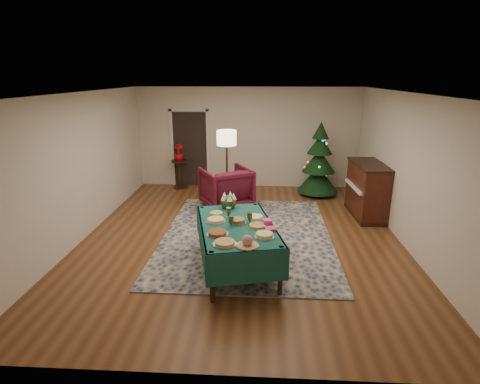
# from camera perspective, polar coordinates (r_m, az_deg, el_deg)

# --- Properties ---
(room_shell) EXTENTS (7.00, 7.00, 7.00)m
(room_shell) POSITION_cam_1_polar(r_m,az_deg,el_deg) (6.85, 0.19, 3.51)
(room_shell) COLOR #593319
(room_shell) RESTS_ON ground
(doorway) EXTENTS (1.08, 0.04, 2.16)m
(doorway) POSITION_cam_1_polar(r_m,az_deg,el_deg) (10.48, -7.61, 6.84)
(doorway) COLOR black
(doorway) RESTS_ON ground
(rug) EXTENTS (3.24, 4.23, 0.02)m
(rug) POSITION_cam_1_polar(r_m,az_deg,el_deg) (7.33, 1.07, -6.62)
(rug) COLOR #121F45
(rug) RESTS_ON ground
(buffet_table) EXTENTS (1.55, 2.16, 0.76)m
(buffet_table) POSITION_cam_1_polar(r_m,az_deg,el_deg) (5.93, -0.51, -6.31)
(buffet_table) COLOR black
(buffet_table) RESTS_ON ground
(platter_0) EXTENTS (0.33, 0.33, 0.05)m
(platter_0) POSITION_cam_1_polar(r_m,az_deg,el_deg) (5.20, -2.33, -7.76)
(platter_0) COLOR silver
(platter_0) RESTS_ON buffet_table
(platter_1) EXTENTS (0.32, 0.32, 0.16)m
(platter_1) POSITION_cam_1_polar(r_m,az_deg,el_deg) (5.13, 1.15, -7.59)
(platter_1) COLOR silver
(platter_1) RESTS_ON buffet_table
(platter_2) EXTENTS (0.29, 0.29, 0.06)m
(platter_2) POSITION_cam_1_polar(r_m,az_deg,el_deg) (5.43, 3.73, -6.58)
(platter_2) COLOR silver
(platter_2) RESTS_ON buffet_table
(platter_3) EXTENTS (0.32, 0.32, 0.05)m
(platter_3) POSITION_cam_1_polar(r_m,az_deg,el_deg) (5.51, -3.45, -6.27)
(platter_3) COLOR silver
(platter_3) RESTS_ON buffet_table
(platter_4) EXTENTS (0.30, 0.30, 0.04)m
(platter_4) POSITION_cam_1_polar(r_m,az_deg,el_deg) (5.77, 2.68, -5.18)
(platter_4) COLOR silver
(platter_4) RESTS_ON buffet_table
(platter_5) EXTENTS (0.31, 0.31, 0.05)m
(platter_5) POSITION_cam_1_polar(r_m,az_deg,el_deg) (5.98, -3.70, -4.31)
(platter_5) COLOR silver
(platter_5) RESTS_ON buffet_table
(platter_6) EXTENTS (0.28, 0.28, 0.07)m
(platter_6) POSITION_cam_1_polar(r_m,az_deg,el_deg) (5.91, -0.42, -4.44)
(platter_6) COLOR silver
(platter_6) RESTS_ON buffet_table
(platter_7) EXTENTS (0.29, 0.29, 0.04)m
(platter_7) POSITION_cam_1_polar(r_m,az_deg,el_deg) (6.11, 2.28, -3.86)
(platter_7) COLOR silver
(platter_7) RESTS_ON buffet_table
(platter_8) EXTENTS (0.24, 0.24, 0.04)m
(platter_8) POSITION_cam_1_polar(r_m,az_deg,el_deg) (6.27, -3.63, -3.30)
(platter_8) COLOR silver
(platter_8) RESTS_ON buffet_table
(goblet_0) EXTENTS (0.08, 0.08, 0.18)m
(goblet_0) POSITION_cam_1_polar(r_m,az_deg,el_deg) (6.09, -1.75, -3.14)
(goblet_0) COLOR #2D471E
(goblet_0) RESTS_ON buffet_table
(goblet_1) EXTENTS (0.08, 0.08, 0.18)m
(goblet_1) POSITION_cam_1_polar(r_m,az_deg,el_deg) (5.89, 1.49, -3.90)
(goblet_1) COLOR #2D471E
(goblet_1) RESTS_ON buffet_table
(goblet_2) EXTENTS (0.08, 0.08, 0.18)m
(goblet_2) POSITION_cam_1_polar(r_m,az_deg,el_deg) (5.74, -1.37, -4.46)
(goblet_2) COLOR #2D471E
(goblet_2) RESTS_ON buffet_table
(napkin_stack) EXTENTS (0.18, 0.18, 0.04)m
(napkin_stack) POSITION_cam_1_polar(r_m,az_deg,el_deg) (5.67, 4.59, -5.62)
(napkin_stack) COLOR #D63B71
(napkin_stack) RESTS_ON buffet_table
(gift_box) EXTENTS (0.15, 0.15, 0.10)m
(gift_box) POSITION_cam_1_polar(r_m,az_deg,el_deg) (5.82, 4.15, -4.67)
(gift_box) COLOR #F7448A
(gift_box) RESTS_ON buffet_table
(centerpiece) EXTENTS (0.27, 0.28, 0.32)m
(centerpiece) POSITION_cam_1_polar(r_m,az_deg,el_deg) (6.52, -1.78, -1.37)
(centerpiece) COLOR #1E4C1E
(centerpiece) RESTS_ON buffet_table
(armchair) EXTENTS (1.36, 1.33, 1.06)m
(armchair) POSITION_cam_1_polar(r_m,az_deg,el_deg) (8.70, -2.15, 0.94)
(armchair) COLOR #4F111E
(armchair) RESTS_ON ground
(floor_lamp) EXTENTS (0.44, 0.44, 1.82)m
(floor_lamp) POSITION_cam_1_polar(r_m,az_deg,el_deg) (8.43, -2.05, 7.51)
(floor_lamp) COLOR #A57F3F
(floor_lamp) RESTS_ON ground
(side_table) EXTENTS (0.43, 0.43, 0.77)m
(side_table) POSITION_cam_1_polar(r_m,az_deg,el_deg) (10.42, -9.16, 2.64)
(side_table) COLOR black
(side_table) RESTS_ON ground
(potted_plant) EXTENTS (0.25, 0.45, 0.25)m
(potted_plant) POSITION_cam_1_polar(r_m,az_deg,el_deg) (10.30, -9.30, 5.45)
(potted_plant) COLOR #BB0D11
(potted_plant) RESTS_ON side_table
(christmas_tree) EXTENTS (1.33, 1.33, 1.89)m
(christmas_tree) POSITION_cam_1_polar(r_m,az_deg,el_deg) (9.80, 11.93, 4.41)
(christmas_tree) COLOR black
(christmas_tree) RESTS_ON ground
(piano) EXTENTS (0.71, 1.40, 1.19)m
(piano) POSITION_cam_1_polar(r_m,az_deg,el_deg) (8.63, 18.83, 0.21)
(piano) COLOR black
(piano) RESTS_ON ground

